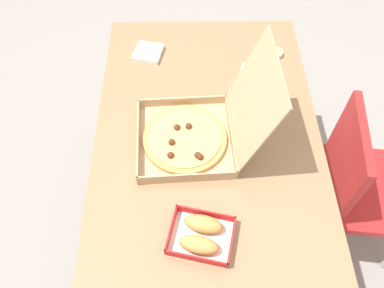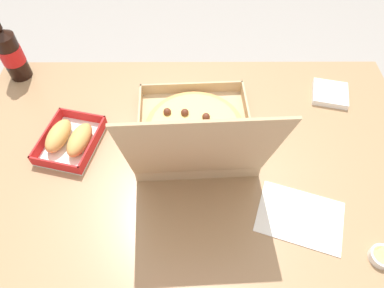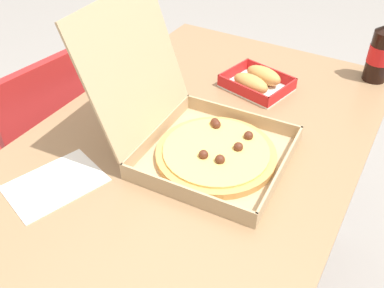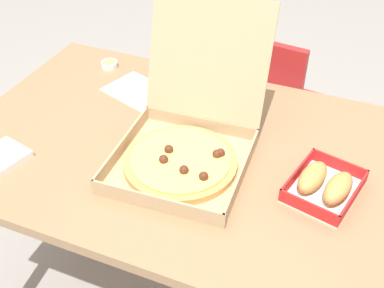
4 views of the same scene
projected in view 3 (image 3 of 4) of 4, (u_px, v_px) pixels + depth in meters
dining_table at (189, 170)px, 1.14m from camera, size 1.33×0.81×0.74m
chair at (39, 142)px, 1.53m from camera, size 0.45×0.45×0.83m
pizza_box_open at (202, 138)px, 1.04m from camera, size 0.35×0.46×0.36m
bread_side_box at (257, 81)px, 1.30m from camera, size 0.19×0.22×0.06m
cola_bottle at (381, 52)px, 1.30m from camera, size 0.07×0.07×0.22m
paper_menu at (55, 184)px, 0.98m from camera, size 0.25×0.21×0.00m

